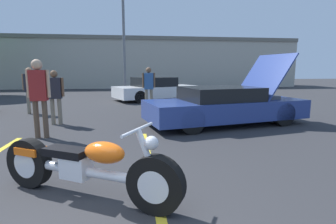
# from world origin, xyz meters

# --- Properties ---
(parking_stripe_middle) EXTENTS (0.12, 4.85, 0.01)m
(parking_stripe_middle) POSITION_xyz_m (1.15, 2.17, 0.00)
(parking_stripe_middle) COLOR yellow
(parking_stripe_middle) RESTS_ON ground
(far_building) EXTENTS (32.00, 4.20, 4.40)m
(far_building) POSITION_xyz_m (0.00, 22.84, 2.34)
(far_building) COLOR #B2AD9E
(far_building) RESTS_ON ground
(light_pole) EXTENTS (1.21, 0.28, 6.64)m
(light_pole) POSITION_xyz_m (0.54, 16.20, 3.69)
(light_pole) COLOR slate
(light_pole) RESTS_ON ground
(motorcycle) EXTENTS (2.33, 1.40, 0.98)m
(motorcycle) POSITION_xyz_m (0.27, 1.35, 0.41)
(motorcycle) COLOR black
(motorcycle) RESTS_ON ground
(show_car_hood_open) EXTENTS (4.94, 2.69, 2.08)m
(show_car_hood_open) POSITION_xyz_m (3.63, 5.50, 0.56)
(show_car_hood_open) COLOR navy
(show_car_hood_open) RESTS_ON ground
(parked_car_right_row) EXTENTS (4.82, 3.40, 1.21)m
(parked_car_right_row) POSITION_xyz_m (2.18, 12.08, 0.57)
(parked_car_right_row) COLOR white
(parked_car_right_row) RESTS_ON ground
(spectator_near_motorcycle) EXTENTS (0.52, 0.24, 1.84)m
(spectator_near_motorcycle) POSITION_xyz_m (-1.27, 4.56, 1.11)
(spectator_near_motorcycle) COLOR brown
(spectator_near_motorcycle) RESTS_ON ground
(spectator_by_show_car) EXTENTS (0.52, 0.22, 1.70)m
(spectator_by_show_car) POSITION_xyz_m (1.56, 8.72, 1.01)
(spectator_by_show_car) COLOR gray
(spectator_by_show_car) RESTS_ON ground
(spectator_midground) EXTENTS (0.52, 0.22, 1.68)m
(spectator_midground) POSITION_xyz_m (-2.77, 8.22, 1.00)
(spectator_midground) COLOR gray
(spectator_midground) RESTS_ON ground
(spectator_far_lot) EXTENTS (0.52, 0.21, 1.59)m
(spectator_far_lot) POSITION_xyz_m (-1.35, 6.13, 0.94)
(spectator_far_lot) COLOR gray
(spectator_far_lot) RESTS_ON ground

